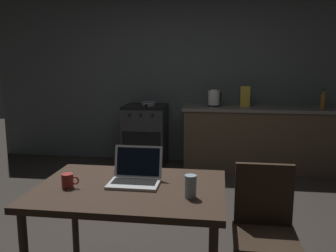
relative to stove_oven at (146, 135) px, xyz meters
The scene contains 13 objects.
ground_plane 2.42m from the stove_oven, 78.08° to the right, with size 12.00×12.00×0.00m, color #2D2823.
back_wall 1.21m from the stove_oven, 23.99° to the left, with size 6.40×0.10×2.58m, color #495051.
kitchen_counter 1.64m from the stove_oven, ahead, with size 2.16×0.64×0.89m.
stove_oven is the anchor object (origin of this frame).
dining_table 3.11m from the stove_oven, 80.23° to the right, with size 1.18×0.85×0.76m.
chair 3.23m from the stove_oven, 64.80° to the right, with size 0.40×0.40×0.87m.
laptop 3.06m from the stove_oven, 79.67° to the right, with size 0.32×0.28×0.22m.
electric_kettle 1.13m from the stove_oven, ahead, with size 0.19×0.17×0.24m.
bottle 2.51m from the stove_oven, ahead, with size 0.06×0.06×0.26m.
frying_pan 0.47m from the stove_oven, 29.87° to the right, with size 0.22×0.39×0.05m.
coffee_mug 3.15m from the stove_oven, 87.29° to the right, with size 0.11×0.07×0.09m.
drinking_glass 3.34m from the stove_oven, 73.96° to the right, with size 0.07×0.07×0.13m.
cereal_box 1.54m from the stove_oven, ahead, with size 0.13×0.05×0.28m.
Camera 1 is at (0.58, -2.89, 1.55)m, focal length 39.54 mm.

